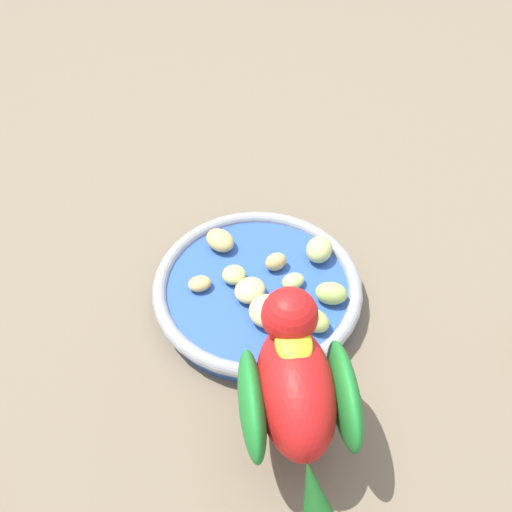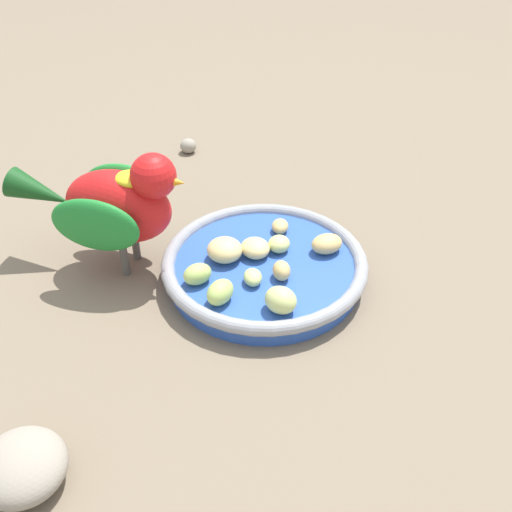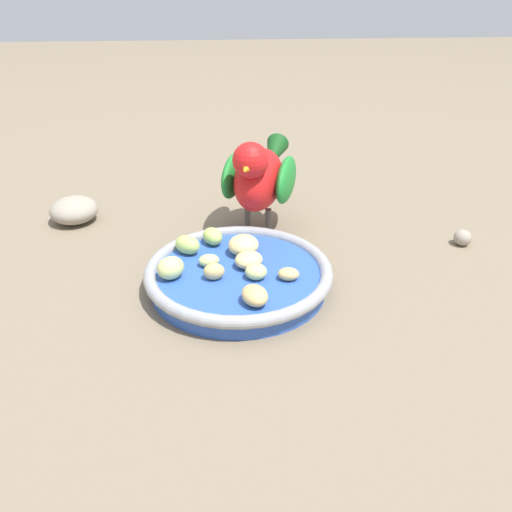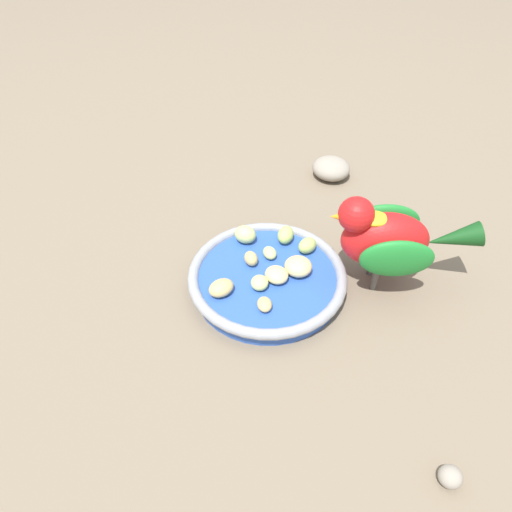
% 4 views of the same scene
% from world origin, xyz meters
% --- Properties ---
extents(ground_plane, '(4.00, 4.00, 0.00)m').
position_xyz_m(ground_plane, '(0.00, 0.00, 0.00)').
color(ground_plane, '#756651').
extents(feeding_bowl, '(0.23, 0.23, 0.03)m').
position_xyz_m(feeding_bowl, '(0.03, 0.00, 0.02)').
color(feeding_bowl, '#2D56B7').
rests_on(feeding_bowl, ground_plane).
extents(apple_piece_0, '(0.04, 0.04, 0.02)m').
position_xyz_m(apple_piece_0, '(0.10, 0.03, 0.04)').
color(apple_piece_0, '#B2CC66').
rests_on(apple_piece_0, feeding_bowl).
extents(apple_piece_1, '(0.04, 0.04, 0.02)m').
position_xyz_m(apple_piece_1, '(0.04, -0.01, 0.03)').
color(apple_piece_1, '#E5C67F').
rests_on(apple_piece_1, feeding_bowl).
extents(apple_piece_2, '(0.04, 0.04, 0.02)m').
position_xyz_m(apple_piece_2, '(-0.04, -0.02, 0.03)').
color(apple_piece_2, tan).
rests_on(apple_piece_2, feeding_bowl).
extents(apple_piece_3, '(0.02, 0.03, 0.02)m').
position_xyz_m(apple_piece_3, '(0.01, 0.03, 0.03)').
color(apple_piece_3, tan).
rests_on(apple_piece_3, feeding_bowl).
extents(apple_piece_4, '(0.02, 0.03, 0.01)m').
position_xyz_m(apple_piece_4, '(0.01, -0.06, 0.03)').
color(apple_piece_4, tan).
rests_on(apple_piece_4, feeding_bowl).
extents(apple_piece_5, '(0.03, 0.03, 0.02)m').
position_xyz_m(apple_piece_5, '(0.01, -0.02, 0.03)').
color(apple_piece_5, '#C6D17A').
rests_on(apple_piece_5, feeding_bowl).
extents(apple_piece_6, '(0.04, 0.04, 0.03)m').
position_xyz_m(apple_piece_6, '(0.02, 0.08, 0.04)').
color(apple_piece_6, '#C6D17A').
rests_on(apple_piece_6, feeding_bowl).
extents(apple_piece_7, '(0.05, 0.05, 0.02)m').
position_xyz_m(apple_piece_7, '(0.07, -0.01, 0.04)').
color(apple_piece_7, '#E5C67F').
rests_on(apple_piece_7, feeding_bowl).
extents(apple_piece_8, '(0.02, 0.03, 0.01)m').
position_xyz_m(apple_piece_8, '(0.04, 0.04, 0.03)').
color(apple_piece_8, '#C6D17A').
rests_on(apple_piece_8, feeding_bowl).
extents(apple_piece_9, '(0.04, 0.04, 0.02)m').
position_xyz_m(apple_piece_9, '(0.08, 0.06, 0.04)').
color(apple_piece_9, '#B2CC66').
rests_on(apple_piece_9, feeding_bowl).
extents(parrot, '(0.21, 0.12, 0.15)m').
position_xyz_m(parrot, '(0.19, -0.04, 0.08)').
color(parrot, '#59544C').
rests_on(parrot, ground_plane).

